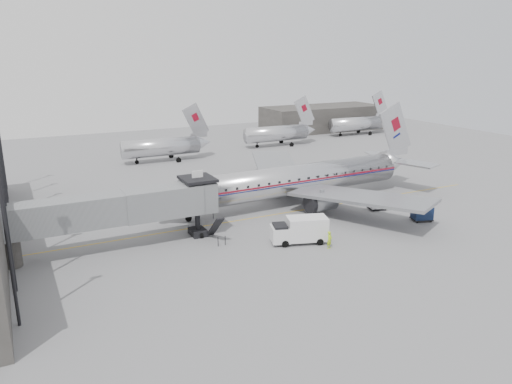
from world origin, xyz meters
TOP-DOWN VIEW (x-y plane):
  - ground at (0.00, 0.00)m, footprint 160.00×160.00m
  - hangar at (45.00, 60.00)m, footprint 30.00×12.00m
  - apron_line at (3.00, 6.00)m, footprint 60.00×0.15m
  - jet_bridge at (-16.66, 3.67)m, footprint 21.00×6.20m
  - floodlight_masts at (-27.50, 13.00)m, footprint 0.90×42.25m
  - distant_aircraft_near at (-1.79, 42.00)m, footprint 16.39×3.20m
  - distant_aircraft_mid at (24.21, 46.00)m, footprint 16.39×3.20m
  - distant_aircraft_far at (48.21, 50.00)m, footprint 16.39×3.20m
  - airliner at (6.79, 9.04)m, footprint 39.59×36.64m
  - service_van at (-0.59, -3.30)m, footprint 6.24×3.90m
  - baggage_cart_navy at (15.98, -3.82)m, footprint 2.70×2.36m
  - baggage_cart_white at (14.19, 2.00)m, footprint 2.54×2.14m
  - ramp_worker at (1.27, -6.00)m, footprint 0.79×0.68m

SIDE VIEW (x-z plane):
  - ground at x=0.00m, z-range 0.00..0.00m
  - apron_line at x=3.00m, z-range 0.00..0.01m
  - ramp_worker at x=1.27m, z-range 0.00..1.82m
  - baggage_cart_white at x=14.19m, z-range 0.06..1.80m
  - baggage_cart_navy at x=15.98m, z-range 0.06..1.84m
  - service_van at x=-0.59m, z-range 0.07..2.81m
  - distant_aircraft_near at x=-1.79m, z-range -2.40..7.86m
  - distant_aircraft_mid at x=24.21m, z-range -2.40..7.86m
  - distant_aircraft_far at x=48.21m, z-range -2.40..7.86m
  - hangar at x=45.00m, z-range 0.00..6.00m
  - airliner at x=6.79m, z-range -3.11..9.40m
  - jet_bridge at x=-16.66m, z-range 0.63..7.73m
  - floodlight_masts at x=-27.50m, z-range 0.74..15.99m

